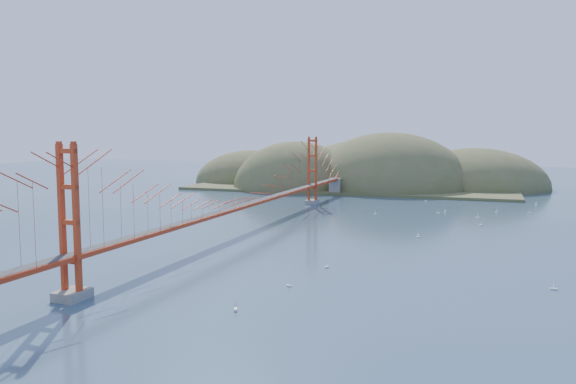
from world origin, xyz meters
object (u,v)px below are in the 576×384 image
(sailboat_0, at_px, (327,266))
(sailboat_1, at_px, (481,224))
(bridge, at_px, (241,176))
(sailboat_2, at_px, (554,288))

(sailboat_0, distance_m, sailboat_1, 32.63)
(bridge, relative_size, sailboat_1, 149.56)
(sailboat_2, xyz_separation_m, sailboat_0, (-18.84, 0.97, -0.00))
(sailboat_0, bearing_deg, sailboat_1, 66.52)
(sailboat_2, xyz_separation_m, sailboat_1, (-5.84, 30.90, -0.00))
(bridge, xyz_separation_m, sailboat_1, (28.08, 15.66, -6.86))
(bridge, relative_size, sailboat_0, 147.71)
(bridge, bearing_deg, sailboat_1, 29.15)
(bridge, distance_m, sailboat_0, 21.87)
(sailboat_0, height_order, sailboat_1, sailboat_0)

